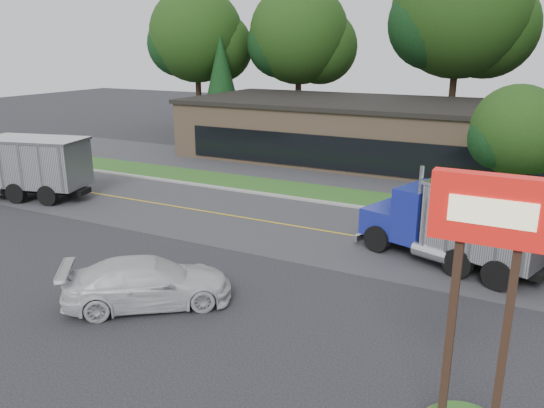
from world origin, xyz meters
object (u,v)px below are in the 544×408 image
at_px(dump_truck_red, 16,165).
at_px(dump_truck_blue, 462,221).
at_px(bilo_sign, 473,367).
at_px(rally_car, 148,282).

bearing_deg(dump_truck_red, dump_truck_blue, 169.24).
xyz_separation_m(bilo_sign, dump_truck_blue, (-1.66, 10.26, -0.22)).
height_order(dump_truck_red, dump_truck_blue, same).
xyz_separation_m(bilo_sign, rally_car, (-10.17, 2.20, -1.24)).
relative_size(bilo_sign, dump_truck_red, 0.62).
distance_m(bilo_sign, dump_truck_red, 26.71).
height_order(dump_truck_red, rally_car, dump_truck_red).
bearing_deg(bilo_sign, dump_truck_red, 160.16).
bearing_deg(dump_truck_red, bilo_sign, 146.48).
relative_size(dump_truck_blue, rally_car, 1.39).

